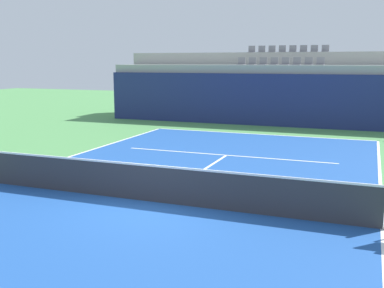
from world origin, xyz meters
name	(u,v)px	position (x,y,z in m)	size (l,w,h in m)	color
ground_plane	(154,202)	(0.00, 0.00, 0.00)	(80.00, 80.00, 0.00)	#4C8C4C
court_surface	(154,202)	(0.00, 0.00, 0.01)	(11.00, 24.00, 0.01)	#1E4C99
baseline_far	(259,134)	(0.00, 11.95, 0.01)	(11.00, 0.10, 0.00)	white
sideline_right	(383,229)	(5.45, 0.00, 0.01)	(0.10, 24.00, 0.00)	white
service_line_far	(227,155)	(0.00, 6.40, 0.01)	(8.26, 0.10, 0.00)	white
centre_service_line	(197,174)	(0.00, 3.20, 0.01)	(0.10, 6.40, 0.00)	white
back_wall	(274,100)	(0.00, 15.22, 1.44)	(20.10, 0.30, 2.89)	navy
stands_tier_lower	(278,94)	(0.00, 16.57, 1.68)	(20.10, 2.40, 3.36)	#9E9E99
stands_tier_upper	(286,86)	(0.00, 18.97, 2.05)	(20.10, 2.40, 4.11)	#9E9E99
seating_row_lower	(280,63)	(0.00, 16.67, 3.49)	(4.98, 0.44, 0.44)	slate
seating_row_upper	(287,50)	(0.00, 19.07, 4.23)	(4.98, 0.44, 0.44)	slate
tennis_net	(153,183)	(0.00, 0.00, 0.51)	(11.08, 0.08, 1.07)	black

